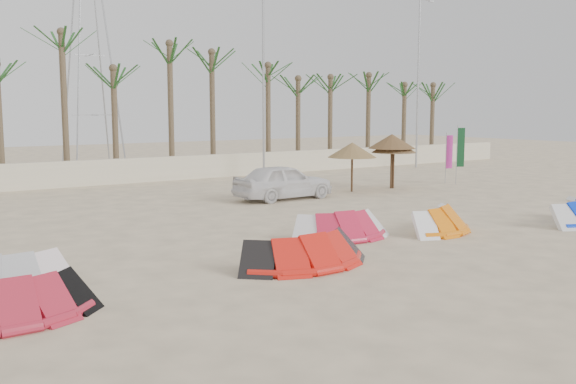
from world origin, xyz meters
TOP-DOWN VIEW (x-y plane):
  - ground at (0.00, 0.00)m, footprint 120.00×120.00m
  - boundary_wall at (0.00, 22.00)m, footprint 60.00×0.30m
  - palm_line at (0.67, 23.50)m, footprint 52.00×4.00m
  - lamp_c at (8.04, 20.00)m, footprint 1.25×0.14m
  - lamp_d at (20.04, 20.00)m, footprint 1.25×0.14m
  - pylon at (1.00, 28.00)m, footprint 3.00×3.00m
  - kite_red_left at (-8.91, 2.19)m, footprint 3.11×1.56m
  - kite_red_mid at (-2.07, 2.54)m, footprint 3.61×1.60m
  - kite_red_right at (0.81, 4.64)m, footprint 3.29×1.89m
  - kite_orange at (4.05, 3.66)m, footprint 3.27×2.29m
  - kite_blue at (8.97, 2.18)m, footprint 3.49×2.36m
  - parasol_left at (8.24, 12.68)m, footprint 2.30×2.30m
  - parasol_mid at (10.74, 12.53)m, footprint 2.18×2.18m
  - parasol_right at (10.65, 12.58)m, footprint 2.31×2.31m
  - flag_pink at (14.56, 12.46)m, footprint 0.45×0.08m
  - flag_green at (14.73, 11.89)m, footprint 0.44×0.16m
  - car at (4.17, 12.41)m, footprint 4.50×1.91m

SIDE VIEW (x-z plane):
  - ground at x=0.00m, z-range 0.00..0.00m
  - pylon at x=1.00m, z-range -7.00..7.00m
  - kite_orange at x=4.05m, z-range -0.03..0.87m
  - kite_red_left at x=-8.91m, z-range -0.03..0.87m
  - kite_red_right at x=0.81m, z-range -0.03..0.87m
  - kite_blue at x=8.97m, z-range -0.03..0.87m
  - kite_red_mid at x=-2.07m, z-range -0.03..0.87m
  - boundary_wall at x=0.00m, z-range 0.00..1.30m
  - car at x=4.17m, z-range 0.00..1.52m
  - flag_pink at x=14.56m, z-range 0.25..2.90m
  - flag_green at x=14.73m, z-range 0.28..3.36m
  - parasol_left at x=8.24m, z-range 0.80..3.11m
  - parasol_mid at x=10.74m, z-range 0.87..3.32m
  - parasol_right at x=10.65m, z-range 0.97..3.62m
  - lamp_c at x=8.04m, z-range 0.27..11.27m
  - lamp_d at x=20.04m, z-range 0.27..11.27m
  - palm_line at x=0.67m, z-range 2.59..10.29m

